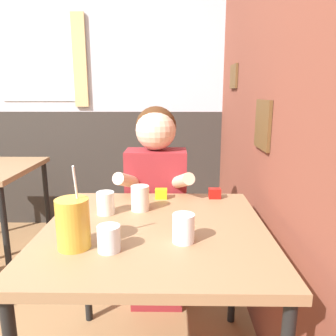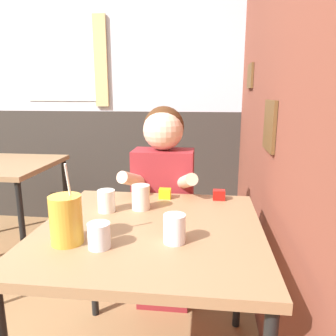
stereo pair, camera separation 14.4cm
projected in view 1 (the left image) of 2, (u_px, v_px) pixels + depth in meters
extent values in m
cube|color=brown|center=(257.00, 79.00, 1.87)|extent=(0.06, 4.22, 2.70)
cube|color=brown|center=(234.00, 76.00, 2.38)|extent=(0.02, 0.23, 0.17)
cube|color=brown|center=(263.00, 125.00, 1.61)|extent=(0.02, 0.24, 0.24)
cube|color=silver|center=(76.00, 19.00, 2.88)|extent=(5.61, 0.06, 1.60)
cube|color=#332D28|center=(85.00, 169.00, 3.18)|extent=(5.61, 0.06, 1.10)
cube|color=white|center=(36.00, 61.00, 2.92)|extent=(0.67, 0.01, 0.71)
cube|color=tan|center=(80.00, 61.00, 2.91)|extent=(0.12, 0.02, 0.81)
cube|color=#93704C|center=(155.00, 231.00, 1.32)|extent=(0.89, 0.90, 0.04)
cylinder|color=black|center=(86.00, 263.00, 1.80)|extent=(0.04, 0.04, 0.71)
cylinder|color=black|center=(233.00, 264.00, 1.79)|extent=(0.04, 0.04, 0.71)
cylinder|color=black|center=(6.00, 238.00, 2.11)|extent=(0.04, 0.04, 0.71)
cylinder|color=black|center=(47.00, 203.00, 2.80)|extent=(0.04, 0.04, 0.71)
cube|color=maroon|center=(157.00, 269.00, 1.99)|extent=(0.31, 0.20, 0.45)
cube|color=maroon|center=(156.00, 193.00, 1.88)|extent=(0.34, 0.20, 0.50)
sphere|color=#472814|center=(156.00, 127.00, 1.82)|extent=(0.23, 0.23, 0.23)
sphere|color=beige|center=(156.00, 130.00, 1.80)|extent=(0.22, 0.22, 0.22)
cylinder|color=beige|center=(129.00, 181.00, 1.72)|extent=(0.14, 0.27, 0.15)
cylinder|color=beige|center=(181.00, 181.00, 1.72)|extent=(0.14, 0.27, 0.15)
cylinder|color=gold|center=(73.00, 224.00, 1.12)|extent=(0.11, 0.11, 0.18)
cylinder|color=white|center=(76.00, 185.00, 1.09)|extent=(0.01, 0.04, 0.14)
cylinder|color=silver|center=(183.00, 228.00, 1.17)|extent=(0.08, 0.08, 0.10)
cylinder|color=silver|center=(106.00, 203.00, 1.45)|extent=(0.08, 0.08, 0.10)
cylinder|color=silver|center=(140.00, 198.00, 1.49)|extent=(0.08, 0.08, 0.11)
cylinder|color=silver|center=(109.00, 238.00, 1.11)|extent=(0.08, 0.08, 0.09)
cube|color=#B7140F|center=(215.00, 193.00, 1.67)|extent=(0.06, 0.04, 0.05)
cube|color=yellow|center=(161.00, 194.00, 1.66)|extent=(0.06, 0.04, 0.05)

